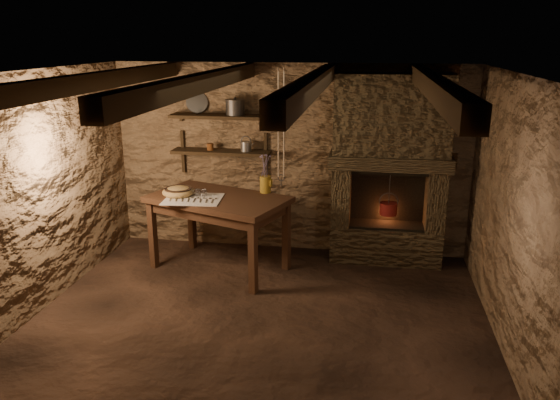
% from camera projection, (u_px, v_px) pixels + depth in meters
% --- Properties ---
extents(floor, '(4.50, 4.50, 0.00)m').
position_uv_depth(floor, '(259.00, 321.00, 5.40)').
color(floor, black).
rests_on(floor, ground).
extents(back_wall, '(4.50, 0.04, 2.40)m').
position_uv_depth(back_wall, '(289.00, 159.00, 6.95)').
color(back_wall, '#4D3724').
rests_on(back_wall, floor).
extents(front_wall, '(4.50, 0.04, 2.40)m').
position_uv_depth(front_wall, '(188.00, 306.00, 3.17)').
color(front_wall, '#4D3724').
rests_on(front_wall, floor).
extents(left_wall, '(0.04, 4.00, 2.40)m').
position_uv_depth(left_wall, '(36.00, 194.00, 5.41)').
color(left_wall, '#4D3724').
rests_on(left_wall, floor).
extents(right_wall, '(0.04, 4.00, 2.40)m').
position_uv_depth(right_wall, '(513.00, 218.00, 4.71)').
color(right_wall, '#4D3724').
rests_on(right_wall, floor).
extents(ceiling, '(4.50, 4.00, 0.04)m').
position_uv_depth(ceiling, '(256.00, 73.00, 4.71)').
color(ceiling, black).
rests_on(ceiling, back_wall).
extents(beam_far_left, '(0.14, 3.95, 0.16)m').
position_uv_depth(beam_far_left, '(95.00, 81.00, 4.97)').
color(beam_far_left, black).
rests_on(beam_far_left, ceiling).
extents(beam_mid_left, '(0.14, 3.95, 0.16)m').
position_uv_depth(beam_mid_left, '(201.00, 83.00, 4.82)').
color(beam_mid_left, black).
rests_on(beam_mid_left, ceiling).
extents(beam_mid_right, '(0.14, 3.95, 0.16)m').
position_uv_depth(beam_mid_right, '(313.00, 84.00, 4.66)').
color(beam_mid_right, black).
rests_on(beam_mid_right, ceiling).
extents(beam_far_right, '(0.14, 3.95, 0.16)m').
position_uv_depth(beam_far_right, '(434.00, 86.00, 4.50)').
color(beam_far_right, black).
rests_on(beam_far_right, ceiling).
extents(shelf_lower, '(1.25, 0.30, 0.04)m').
position_uv_depth(shelf_lower, '(221.00, 152.00, 6.90)').
color(shelf_lower, black).
rests_on(shelf_lower, back_wall).
extents(shelf_upper, '(1.25, 0.30, 0.04)m').
position_uv_depth(shelf_upper, '(220.00, 116.00, 6.77)').
color(shelf_upper, black).
rests_on(shelf_upper, back_wall).
extents(hearth, '(1.43, 0.51, 2.30)m').
position_uv_depth(hearth, '(390.00, 165.00, 6.53)').
color(hearth, '#362B1B').
rests_on(hearth, floor).
extents(work_table, '(1.79, 1.39, 0.90)m').
position_uv_depth(work_table, '(219.00, 230.00, 6.50)').
color(work_table, black).
rests_on(work_table, floor).
extents(linen_cloth, '(0.69, 0.57, 0.01)m').
position_uv_depth(linen_cloth, '(193.00, 199.00, 6.28)').
color(linen_cloth, beige).
rests_on(linen_cloth, work_table).
extents(pewter_cutlery_row, '(0.56, 0.25, 0.01)m').
position_uv_depth(pewter_cutlery_row, '(193.00, 199.00, 6.25)').
color(pewter_cutlery_row, gray).
rests_on(pewter_cutlery_row, linen_cloth).
extents(drinking_glasses, '(0.21, 0.06, 0.08)m').
position_uv_depth(drinking_glasses, '(198.00, 192.00, 6.38)').
color(drinking_glasses, silver).
rests_on(drinking_glasses, linen_cloth).
extents(stoneware_jug, '(0.16, 0.16, 0.46)m').
position_uv_depth(stoneware_jug, '(266.00, 176.00, 6.50)').
color(stoneware_jug, olive).
rests_on(stoneware_jug, work_table).
extents(wooden_bowl, '(0.40, 0.40, 0.13)m').
position_uv_depth(wooden_bowl, '(178.00, 192.00, 6.41)').
color(wooden_bowl, olive).
rests_on(wooden_bowl, work_table).
extents(iron_stockpot, '(0.28, 0.28, 0.17)m').
position_uv_depth(iron_stockpot, '(235.00, 108.00, 6.71)').
color(iron_stockpot, '#302D2A').
rests_on(iron_stockpot, shelf_upper).
extents(tin_pan, '(0.30, 0.21, 0.27)m').
position_uv_depth(tin_pan, '(197.00, 102.00, 6.87)').
color(tin_pan, gray).
rests_on(tin_pan, shelf_upper).
extents(small_kettle, '(0.20, 0.16, 0.19)m').
position_uv_depth(small_kettle, '(246.00, 146.00, 6.83)').
color(small_kettle, gray).
rests_on(small_kettle, shelf_lower).
extents(rusty_tin, '(0.09, 0.09, 0.08)m').
position_uv_depth(rusty_tin, '(210.00, 147.00, 6.91)').
color(rusty_tin, '#532910').
rests_on(rusty_tin, shelf_lower).
extents(red_pot, '(0.26, 0.26, 0.54)m').
position_uv_depth(red_pot, '(388.00, 208.00, 6.63)').
color(red_pot, maroon).
rests_on(red_pot, hearth).
extents(hanging_ropes, '(0.08, 0.08, 1.20)m').
position_uv_depth(hanging_ropes, '(281.00, 124.00, 5.87)').
color(hanging_ropes, tan).
rests_on(hanging_ropes, ceiling).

